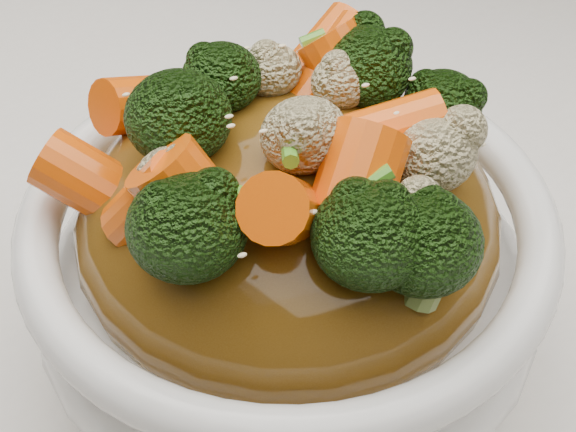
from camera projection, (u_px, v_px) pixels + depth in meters
name	position (u px, v px, depth m)	size (l,w,h in m)	color
tablecloth	(355.00, 294.00, 0.46)	(1.20, 0.80, 0.04)	white
bowl	(288.00, 270.00, 0.38)	(0.24, 0.24, 0.09)	white
sauce_base	(288.00, 221.00, 0.36)	(0.19, 0.19, 0.10)	#5D3B0F
carrots	(288.00, 95.00, 0.31)	(0.19, 0.19, 0.05)	#F05807
broccoli	(288.00, 98.00, 0.31)	(0.19, 0.19, 0.05)	black
cauliflower	(288.00, 102.00, 0.31)	(0.19, 0.19, 0.04)	#C1B583
scallions	(288.00, 93.00, 0.31)	(0.14, 0.14, 0.02)	#499221
sesame_seeds	(288.00, 93.00, 0.31)	(0.17, 0.17, 0.01)	beige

